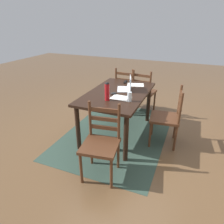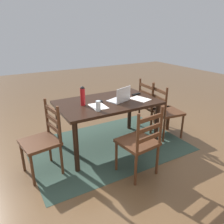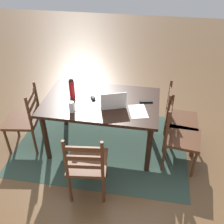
{
  "view_description": "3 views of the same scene",
  "coord_description": "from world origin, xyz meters",
  "px_view_note": "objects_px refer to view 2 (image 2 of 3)",
  "views": [
    {
      "loc": [
        2.97,
        1.12,
        1.89
      ],
      "look_at": [
        0.14,
        -0.04,
        0.47
      ],
      "focal_mm": 32.63,
      "sensor_mm": 36.0,
      "label": 1
    },
    {
      "loc": [
        1.5,
        2.77,
        1.82
      ],
      "look_at": [
        -0.13,
        -0.09,
        0.54
      ],
      "focal_mm": 34.98,
      "sensor_mm": 36.0,
      "label": 2
    },
    {
      "loc": [
        -0.62,
        2.77,
        2.63
      ],
      "look_at": [
        -0.14,
        -0.04,
        0.58
      ],
      "focal_mm": 41.47,
      "sensor_mm": 36.0,
      "label": 3
    }
  ],
  "objects_px": {
    "chair_left_far": "(166,112)",
    "drinking_glass": "(98,106)",
    "chair_left_near": "(152,105)",
    "tv_remote": "(136,94)",
    "chair_far_head": "(140,143)",
    "chair_right_far": "(43,141)",
    "laptop": "(120,98)",
    "computer_mouse": "(100,101)",
    "dining_table": "(107,107)",
    "water_bottle": "(83,96)"
  },
  "relations": [
    {
      "from": "chair_far_head",
      "to": "drinking_glass",
      "type": "relative_size",
      "value": 6.7
    },
    {
      "from": "chair_far_head",
      "to": "laptop",
      "type": "height_order",
      "value": "laptop"
    },
    {
      "from": "chair_left_far",
      "to": "laptop",
      "type": "height_order",
      "value": "laptop"
    },
    {
      "from": "chair_left_near",
      "to": "drinking_glass",
      "type": "xyz_separation_m",
      "value": [
        1.35,
        0.48,
        0.38
      ]
    },
    {
      "from": "computer_mouse",
      "to": "dining_table",
      "type": "bearing_deg",
      "value": 130.45
    },
    {
      "from": "chair_left_far",
      "to": "drinking_glass",
      "type": "xyz_separation_m",
      "value": [
        1.35,
        0.12,
        0.38
      ]
    },
    {
      "from": "chair_left_far",
      "to": "tv_remote",
      "type": "height_order",
      "value": "chair_left_far"
    },
    {
      "from": "chair_far_head",
      "to": "chair_right_far",
      "type": "bearing_deg",
      "value": -31.93
    },
    {
      "from": "chair_left_near",
      "to": "drinking_glass",
      "type": "distance_m",
      "value": 1.48
    },
    {
      "from": "chair_right_far",
      "to": "chair_left_far",
      "type": "relative_size",
      "value": 1.0
    },
    {
      "from": "laptop",
      "to": "tv_remote",
      "type": "relative_size",
      "value": 2.21
    },
    {
      "from": "chair_right_far",
      "to": "drinking_glass",
      "type": "xyz_separation_m",
      "value": [
        -0.75,
        0.12,
        0.38
      ]
    },
    {
      "from": "chair_right_far",
      "to": "laptop",
      "type": "xyz_separation_m",
      "value": [
        -1.22,
        -0.09,
        0.37
      ]
    },
    {
      "from": "drinking_glass",
      "to": "tv_remote",
      "type": "xyz_separation_m",
      "value": [
        -0.89,
        -0.37,
        -0.06
      ]
    },
    {
      "from": "dining_table",
      "to": "computer_mouse",
      "type": "bearing_deg",
      "value": -13.02
    },
    {
      "from": "dining_table",
      "to": "chair_left_near",
      "type": "xyz_separation_m",
      "value": [
        -1.05,
        -0.19,
        -0.21
      ]
    },
    {
      "from": "dining_table",
      "to": "chair_right_far",
      "type": "bearing_deg",
      "value": 9.73
    },
    {
      "from": "chair_left_near",
      "to": "tv_remote",
      "type": "distance_m",
      "value": 0.57
    },
    {
      "from": "chair_right_far",
      "to": "tv_remote",
      "type": "bearing_deg",
      "value": -171.28
    },
    {
      "from": "chair_left_far",
      "to": "chair_right_far",
      "type": "bearing_deg",
      "value": -0.03
    },
    {
      "from": "chair_far_head",
      "to": "laptop",
      "type": "relative_size",
      "value": 2.53
    },
    {
      "from": "chair_right_far",
      "to": "dining_table",
      "type": "bearing_deg",
      "value": -170.27
    },
    {
      "from": "chair_far_head",
      "to": "computer_mouse",
      "type": "distance_m",
      "value": 0.93
    },
    {
      "from": "chair_far_head",
      "to": "water_bottle",
      "type": "relative_size",
      "value": 3.38
    },
    {
      "from": "tv_remote",
      "to": "chair_left_near",
      "type": "bearing_deg",
      "value": 93.27
    },
    {
      "from": "dining_table",
      "to": "laptop",
      "type": "bearing_deg",
      "value": 151.54
    },
    {
      "from": "chair_right_far",
      "to": "tv_remote",
      "type": "distance_m",
      "value": 1.68
    },
    {
      "from": "chair_right_far",
      "to": "chair_left_far",
      "type": "height_order",
      "value": "same"
    },
    {
      "from": "dining_table",
      "to": "computer_mouse",
      "type": "distance_m",
      "value": 0.16
    },
    {
      "from": "drinking_glass",
      "to": "computer_mouse",
      "type": "height_order",
      "value": "drinking_glass"
    },
    {
      "from": "dining_table",
      "to": "chair_left_near",
      "type": "bearing_deg",
      "value": -169.85
    },
    {
      "from": "dining_table",
      "to": "chair_left_far",
      "type": "bearing_deg",
      "value": 170.22
    },
    {
      "from": "drinking_glass",
      "to": "water_bottle",
      "type": "bearing_deg",
      "value": -74.39
    },
    {
      "from": "chair_right_far",
      "to": "tv_remote",
      "type": "height_order",
      "value": "chair_right_far"
    },
    {
      "from": "laptop",
      "to": "chair_right_far",
      "type": "bearing_deg",
      "value": 3.99
    },
    {
      "from": "dining_table",
      "to": "chair_far_head",
      "type": "distance_m",
      "value": 0.86
    },
    {
      "from": "chair_far_head",
      "to": "chair_left_far",
      "type": "bearing_deg",
      "value": -147.86
    },
    {
      "from": "chair_right_far",
      "to": "water_bottle",
      "type": "distance_m",
      "value": 0.82
    },
    {
      "from": "chair_left_near",
      "to": "chair_left_far",
      "type": "relative_size",
      "value": 1.0
    },
    {
      "from": "water_bottle",
      "to": "drinking_glass",
      "type": "bearing_deg",
      "value": 105.61
    },
    {
      "from": "drinking_glass",
      "to": "laptop",
      "type": "bearing_deg",
      "value": -157.0
    },
    {
      "from": "laptop",
      "to": "drinking_glass",
      "type": "bearing_deg",
      "value": 23.0
    },
    {
      "from": "chair_right_far",
      "to": "chair_far_head",
      "type": "xyz_separation_m",
      "value": [
        -1.05,
        0.66,
        0.0
      ]
    },
    {
      "from": "chair_right_far",
      "to": "drinking_glass",
      "type": "distance_m",
      "value": 0.84
    },
    {
      "from": "dining_table",
      "to": "chair_left_near",
      "type": "height_order",
      "value": "chair_left_near"
    },
    {
      "from": "chair_left_far",
      "to": "water_bottle",
      "type": "xyz_separation_m",
      "value": [
        1.44,
        -0.2,
        0.45
      ]
    },
    {
      "from": "chair_far_head",
      "to": "laptop",
      "type": "bearing_deg",
      "value": -102.86
    },
    {
      "from": "water_bottle",
      "to": "chair_left_far",
      "type": "bearing_deg",
      "value": 172.05
    },
    {
      "from": "chair_left_near",
      "to": "laptop",
      "type": "xyz_separation_m",
      "value": [
        0.87,
        0.28,
        0.37
      ]
    },
    {
      "from": "chair_left_near",
      "to": "computer_mouse",
      "type": "bearing_deg",
      "value": 7.89
    }
  ]
}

